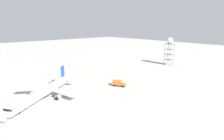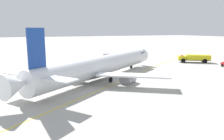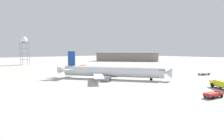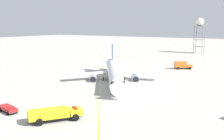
# 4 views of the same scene
# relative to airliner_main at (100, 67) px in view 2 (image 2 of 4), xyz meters

# --- Properties ---
(ground_plane) EXTENTS (600.00, 600.00, 0.00)m
(ground_plane) POSITION_rel_airliner_main_xyz_m (-4.13, 4.24, -2.76)
(ground_plane) COLOR #ADAAA3
(airliner_main) EXTENTS (30.38, 40.45, 11.35)m
(airliner_main) POSITION_rel_airliner_main_xyz_m (0.00, 0.00, 0.00)
(airliner_main) COLOR white
(airliner_main) RESTS_ON ground_plane
(pushback_tug_truck) EXTENTS (5.82, 4.26, 1.30)m
(pushback_tug_truck) POSITION_rel_airliner_main_xyz_m (-40.42, 19.87, -1.95)
(pushback_tug_truck) COLOR #232326
(pushback_tug_truck) RESTS_ON ground_plane
(fire_tender_truck) EXTENTS (8.21, 9.88, 2.50)m
(fire_tender_truck) POSITION_rel_airliner_main_xyz_m (-9.67, 38.08, -1.23)
(fire_tender_truck) COLOR #232326
(fire_tender_truck) RESTS_ON ground_plane
(taxiway_centreline) EXTENTS (105.02, 155.41, 0.01)m
(taxiway_centreline) POSITION_rel_airliner_main_xyz_m (1.93, 5.73, -2.76)
(taxiway_centreline) COLOR yellow
(taxiway_centreline) RESTS_ON ground_plane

